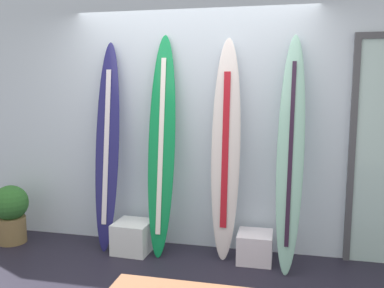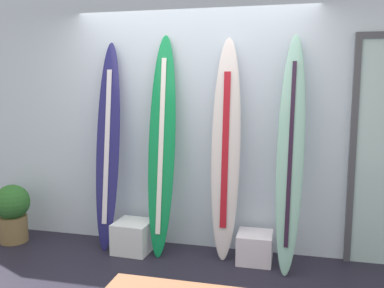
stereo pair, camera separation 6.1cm
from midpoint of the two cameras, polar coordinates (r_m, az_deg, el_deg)
name	(u,v)px [view 2 (the right image)]	position (r m, az deg, el deg)	size (l,w,h in m)	color
wall_back	(195,117)	(4.51, 0.74, 3.74)	(7.20, 0.20, 2.80)	silver
surfboard_navy	(108,148)	(4.51, -10.94, -0.58)	(0.27, 0.39, 2.18)	navy
surfboard_emerald	(162,147)	(4.29, -3.71, -0.43)	(0.29, 0.45, 2.25)	#0F8443
surfboard_ivory	(226,151)	(4.18, 5.01, -0.96)	(0.29, 0.32, 2.20)	silver
surfboard_seafoam	(290,155)	(4.03, 13.60, -1.41)	(0.28, 0.55, 2.22)	#89BEAA
display_block_left	(133,236)	(4.56, -7.57, -12.30)	(0.38, 0.38, 0.32)	silver
display_block_center	(255,247)	(4.34, 8.91, -13.65)	(0.34, 0.34, 0.29)	white
potted_plant	(13,211)	(5.11, -22.81, -8.31)	(0.38, 0.38, 0.65)	olive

